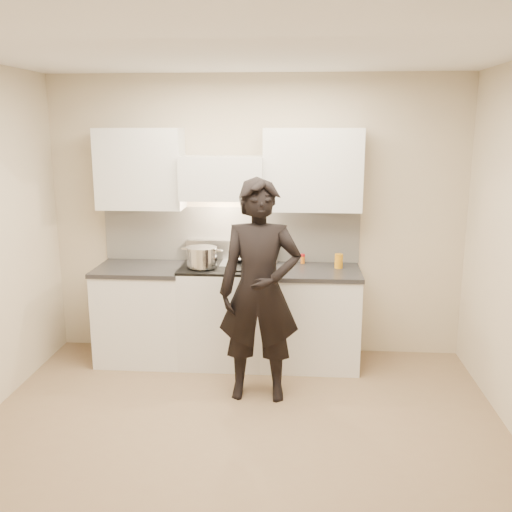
# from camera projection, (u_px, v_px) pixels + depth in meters

# --- Properties ---
(ground_plane) EXTENTS (4.00, 4.00, 0.00)m
(ground_plane) POSITION_uv_depth(u_px,v_px,m) (239.00, 439.00, 4.14)
(ground_plane) COLOR #80684C
(room_shell) EXTENTS (4.04, 3.54, 2.70)m
(room_shell) POSITION_uv_depth(u_px,v_px,m) (235.00, 213.00, 4.14)
(room_shell) COLOR beige
(room_shell) RESTS_ON ground
(stove) EXTENTS (0.76, 0.65, 0.96)m
(stove) POSITION_uv_depth(u_px,v_px,m) (223.00, 313.00, 5.44)
(stove) COLOR silver
(stove) RESTS_ON ground
(counter_right) EXTENTS (0.92, 0.67, 0.92)m
(counter_right) POSITION_uv_depth(u_px,v_px,m) (310.00, 317.00, 5.38)
(counter_right) COLOR silver
(counter_right) RESTS_ON ground
(counter_left) EXTENTS (0.82, 0.67, 0.92)m
(counter_left) POSITION_uv_depth(u_px,v_px,m) (142.00, 313.00, 5.49)
(counter_left) COLOR silver
(counter_left) RESTS_ON ground
(wok) EXTENTS (0.32, 0.40, 0.26)m
(wok) POSITION_uv_depth(u_px,v_px,m) (244.00, 252.00, 5.41)
(wok) COLOR silver
(wok) RESTS_ON stove
(stock_pot) EXTENTS (0.39, 0.32, 0.18)m
(stock_pot) POSITION_uv_depth(u_px,v_px,m) (202.00, 257.00, 5.21)
(stock_pot) COLOR silver
(stock_pot) RESTS_ON stove
(utensil_crock) EXTENTS (0.12, 0.12, 0.32)m
(utensil_crock) POSITION_uv_depth(u_px,v_px,m) (271.00, 253.00, 5.52)
(utensil_crock) COLOR #B2B2B2
(utensil_crock) RESTS_ON counter_right
(spice_jar) EXTENTS (0.04, 0.04, 0.09)m
(spice_jar) POSITION_uv_depth(u_px,v_px,m) (303.00, 259.00, 5.50)
(spice_jar) COLOR orange
(spice_jar) RESTS_ON counter_right
(oil_glass) EXTENTS (0.08, 0.08, 0.13)m
(oil_glass) POSITION_uv_depth(u_px,v_px,m) (339.00, 261.00, 5.32)
(oil_glass) COLOR orange
(oil_glass) RESTS_ON counter_right
(person) EXTENTS (0.67, 0.44, 1.83)m
(person) POSITION_uv_depth(u_px,v_px,m) (260.00, 291.00, 4.61)
(person) COLOR black
(person) RESTS_ON ground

